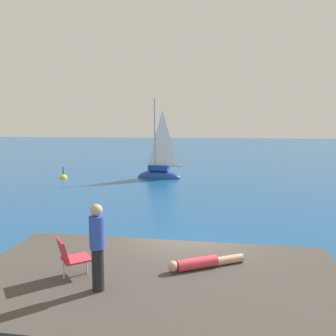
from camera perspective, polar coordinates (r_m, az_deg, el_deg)
name	(u,v)px	position (r m, az deg, el deg)	size (l,w,h in m)	color
ground_plane	(192,270)	(10.38, 3.85, -16.18)	(160.00, 160.00, 0.00)	navy
shore_ledge	(155,302)	(7.62, -2.05, -20.88)	(7.59, 4.43, 1.09)	#423D38
boulder_seaward	(216,283)	(9.72, 7.76, -17.95)	(0.97, 0.78, 0.53)	#3D383C
boulder_inland	(77,277)	(10.25, -14.47, -16.75)	(1.46, 1.17, 0.80)	#404139
sailboat_near	(159,173)	(26.12, -1.43, -0.87)	(3.53, 1.84, 6.42)	#193D99
person_sunbather	(203,263)	(7.75, 5.64, -14.99)	(1.61, 0.96, 0.25)	#DB384C
person_standing	(97,245)	(6.65, -11.37, -12.09)	(0.28, 0.28, 1.62)	black
beach_chair	(70,256)	(7.45, -15.50, -13.51)	(0.76, 0.74, 0.80)	#E03342
marker_buoy	(63,178)	(27.24, -16.56, -1.56)	(0.56, 0.56, 1.13)	yellow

